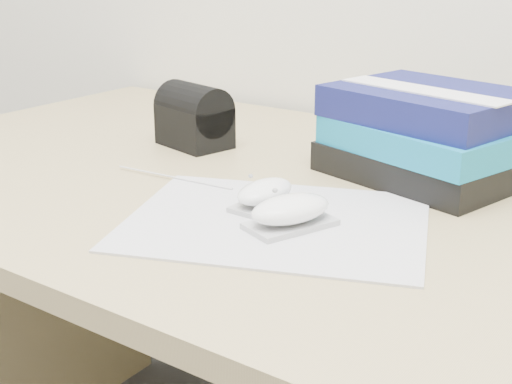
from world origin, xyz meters
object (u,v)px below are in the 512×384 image
Objects in this scene: mouse_front at (291,212)px; book_stack at (428,134)px; desk at (366,335)px; pouch at (194,116)px; mouse_rear at (265,194)px.

book_stack is at bearing 80.25° from mouse_front.
pouch reaches higher than desk.
desk is 16.94× the size of mouse_rear.
desk is at bearing 87.31° from mouse_front.
pouch is at bearing -170.35° from book_stack.
mouse_front is (-0.01, -0.20, 0.26)m from desk.
mouse_front reaches higher than desk.
book_stack reaches higher than mouse_rear.
mouse_front is 0.39× the size of book_stack.
book_stack is 2.33× the size of pouch.
desk is at bearing 65.52° from mouse_rear.
mouse_rear reaches higher than desk.
mouse_rear is at bearing -34.09° from pouch.
book_stack is 0.38m from pouch.
mouse_rear is 0.72× the size of pouch.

